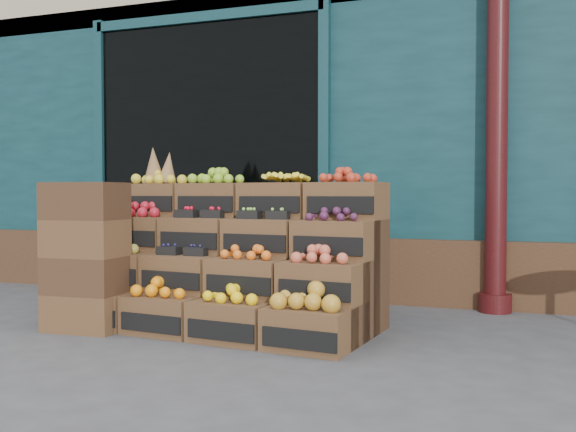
% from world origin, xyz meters
% --- Properties ---
extents(ground, '(60.00, 60.00, 0.00)m').
position_xyz_m(ground, '(0.00, 0.00, 0.00)').
color(ground, '#47474A').
rests_on(ground, ground).
extents(shop_facade, '(12.00, 6.24, 4.80)m').
position_xyz_m(shop_facade, '(0.00, 5.11, 2.40)').
color(shop_facade, '#11353A').
rests_on(shop_facade, ground).
extents(crate_display, '(2.36, 1.33, 1.41)m').
position_xyz_m(crate_display, '(-0.71, 0.80, 0.44)').
color(crate_display, brown).
rests_on(crate_display, ground).
extents(spare_crates, '(0.57, 0.41, 1.09)m').
position_xyz_m(spare_crates, '(-1.64, 0.28, 0.55)').
color(spare_crates, brown).
rests_on(spare_crates, ground).
extents(shopkeeper, '(0.79, 0.54, 2.10)m').
position_xyz_m(shopkeeper, '(-2.05, 2.65, 1.05)').
color(shopkeeper, '#154B25').
rests_on(shopkeeper, ground).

